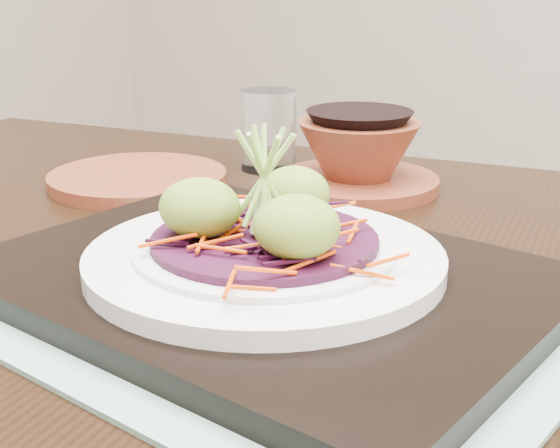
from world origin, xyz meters
The scene contains 11 objects.
dining_table centered at (0.04, -0.08, 0.71)m, with size 1.41×1.04×0.81m.
placemat centered at (0.02, -0.09, 0.82)m, with size 0.44×0.34×0.00m, color gray.
serving_tray centered at (0.02, -0.09, 0.83)m, with size 0.38×0.29×0.02m, color black.
white_plate centered at (0.02, -0.09, 0.84)m, with size 0.25×0.25×0.02m.
cabbage_bed centered at (0.02, -0.09, 0.86)m, with size 0.16×0.16×0.01m, color #360A27.
carrot_julienne centered at (0.02, -0.09, 0.86)m, with size 0.19×0.19×0.01m, color #D33B03, non-canonical shape.
guacamole_scoops centered at (0.02, -0.09, 0.88)m, with size 0.14×0.12×0.04m.
scallion_garnish centered at (0.02, -0.09, 0.90)m, with size 0.06×0.06×0.09m, color #91C850, non-canonical shape.
terracotta_side_plate centered at (-0.25, 0.08, 0.82)m, with size 0.19×0.19×0.01m, color maroon.
water_glass centered at (-0.17, 0.21, 0.86)m, with size 0.06×0.06×0.09m, color white.
terracotta_bowl_set centered at (-0.05, 0.19, 0.85)m, with size 0.20×0.20×0.07m.
Camera 1 is at (0.29, -0.51, 1.04)m, focal length 50.00 mm.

